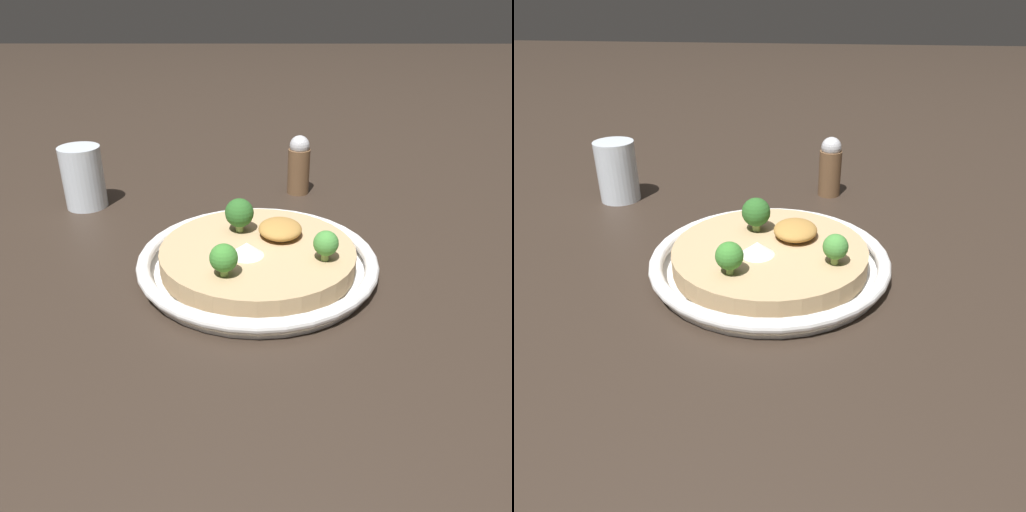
# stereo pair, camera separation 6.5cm
# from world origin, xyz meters

# --- Properties ---
(ground_plane) EXTENTS (6.00, 6.00, 0.00)m
(ground_plane) POSITION_xyz_m (0.00, 0.00, 0.00)
(ground_plane) COLOR #2D231C
(risotto_bowl) EXTENTS (0.31, 0.31, 0.03)m
(risotto_bowl) POSITION_xyz_m (0.00, 0.00, 0.02)
(risotto_bowl) COLOR white
(risotto_bowl) RESTS_ON ground_plane
(cheese_sprinkle) EXTENTS (0.04, 0.04, 0.02)m
(cheese_sprinkle) POSITION_xyz_m (-0.02, 0.01, 0.04)
(cheese_sprinkle) COLOR white
(cheese_sprinkle) RESTS_ON risotto_bowl
(crispy_onion_garnish) EXTENTS (0.06, 0.06, 0.02)m
(crispy_onion_garnish) POSITION_xyz_m (0.03, -0.03, 0.05)
(crispy_onion_garnish) COLOR #A37538
(crispy_onion_garnish) RESTS_ON risotto_bowl
(broccoli_right) EXTENTS (0.04, 0.04, 0.05)m
(broccoli_right) POSITION_xyz_m (0.05, 0.02, 0.06)
(broccoli_right) COLOR #84A856
(broccoli_right) RESTS_ON risotto_bowl
(broccoli_front_left) EXTENTS (0.03, 0.03, 0.04)m
(broccoli_front_left) POSITION_xyz_m (-0.03, -0.08, 0.06)
(broccoli_front_left) COLOR #84A856
(broccoli_front_left) RESTS_ON risotto_bowl
(broccoli_left) EXTENTS (0.03, 0.03, 0.04)m
(broccoli_left) POSITION_xyz_m (-0.07, 0.04, 0.06)
(broccoli_left) COLOR #759E4C
(broccoli_left) RESTS_ON risotto_bowl
(drinking_glass) EXTENTS (0.07, 0.07, 0.10)m
(drinking_glass) POSITION_xyz_m (0.22, 0.29, 0.05)
(drinking_glass) COLOR silver
(drinking_glass) RESTS_ON ground_plane
(pepper_shaker) EXTENTS (0.04, 0.04, 0.10)m
(pepper_shaker) POSITION_xyz_m (0.29, -0.07, 0.05)
(pepper_shaker) COLOR brown
(pepper_shaker) RESTS_ON ground_plane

